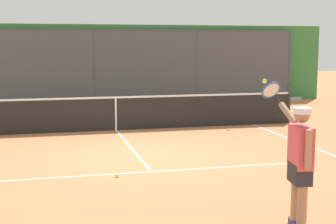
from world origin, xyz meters
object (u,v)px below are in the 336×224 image
(tennis_player, at_px, (299,159))
(tennis_ball_by_sideline, at_px, (229,129))
(tennis_ball_near_net, at_px, (304,156))
(tennis_ball_near_baseline, at_px, (117,176))

(tennis_player, distance_m, tennis_ball_by_sideline, 7.67)
(tennis_player, relative_size, tennis_ball_near_net, 29.18)
(tennis_player, bearing_deg, tennis_ball_near_net, -19.83)
(tennis_ball_by_sideline, distance_m, tennis_ball_near_baseline, 5.68)
(tennis_player, relative_size, tennis_ball_near_baseline, 29.18)
(tennis_player, xyz_separation_m, tennis_ball_by_sideline, (-1.83, -7.39, -0.92))
(tennis_player, relative_size, tennis_ball_by_sideline, 29.18)
(tennis_player, height_order, tennis_ball_by_sideline, tennis_player)
(tennis_ball_near_baseline, bearing_deg, tennis_ball_by_sideline, -131.70)
(tennis_ball_by_sideline, xyz_separation_m, tennis_ball_near_baseline, (3.78, 4.24, 0.00))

